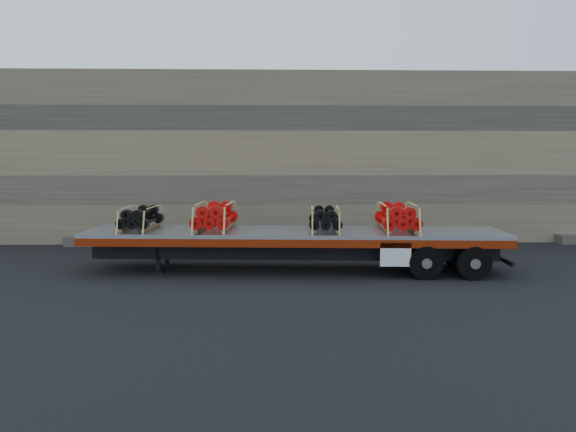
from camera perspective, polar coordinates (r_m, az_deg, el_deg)
name	(u,v)px	position (r m, az deg, el deg)	size (l,w,h in m)	color
ground	(283,267)	(18.10, -0.51, -5.24)	(120.00, 120.00, 0.00)	black
rock_wall	(280,158)	(24.26, -0.84, 5.92)	(44.00, 3.00, 7.00)	#7A6B54
trailer	(294,250)	(17.47, 0.62, -3.52)	(12.80, 2.46, 1.28)	#A1A3A8
bundle_front	(141,219)	(18.10, -14.72, -0.26)	(0.96, 1.92, 0.68)	black
bundle_midfront	(215,217)	(17.56, -7.39, -0.09)	(1.13, 2.27, 0.80)	red
bundle_midrear	(325,219)	(17.34, 3.77, -0.33)	(0.96, 1.92, 0.68)	black
bundle_rear	(397,218)	(17.54, 11.02, -0.17)	(1.12, 2.25, 0.80)	red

